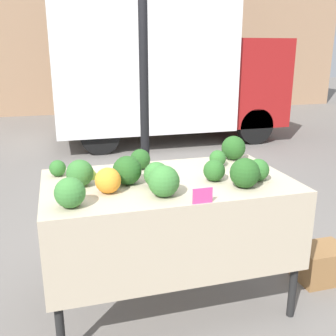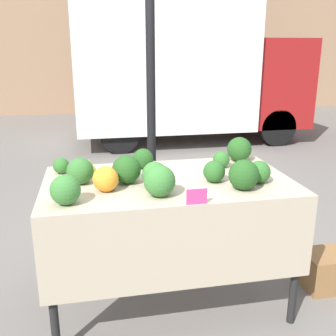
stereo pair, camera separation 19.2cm
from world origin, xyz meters
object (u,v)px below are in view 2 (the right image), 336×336
at_px(orange_cauliflower, 106,179).
at_px(produce_crate, 328,270).
at_px(price_sign, 197,197).
at_px(parked_truck, 182,70).

height_order(orange_cauliflower, produce_crate, orange_cauliflower).
relative_size(price_sign, produce_crate, 0.31).
bearing_deg(parked_truck, price_sign, -102.30).
xyz_separation_m(orange_cauliflower, produce_crate, (1.61, 0.07, -0.84)).
bearing_deg(orange_cauliflower, parked_truck, 72.16).
bearing_deg(produce_crate, orange_cauliflower, -177.61).
xyz_separation_m(orange_cauliflower, price_sign, (0.48, -0.31, -0.03)).
bearing_deg(orange_cauliflower, produce_crate, 2.39).
distance_m(parked_truck, produce_crate, 5.33).
relative_size(orange_cauliflower, price_sign, 1.33).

